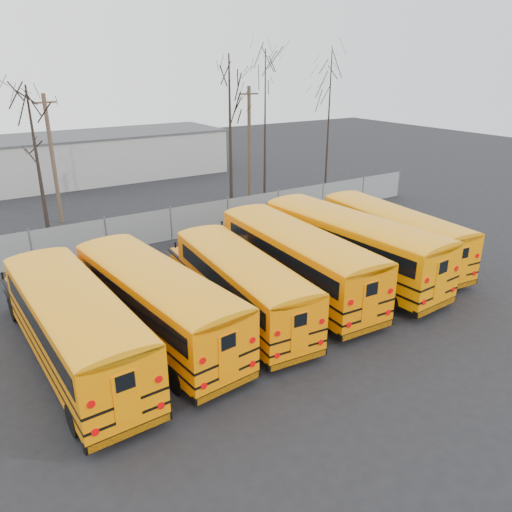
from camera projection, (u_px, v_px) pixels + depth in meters
ground at (286, 317)px, 21.42m from camera, size 120.00×120.00×0.00m
fence at (171, 224)px, 30.46m from camera, size 40.00×0.04×2.00m
distant_building at (103, 156)px, 46.77m from camera, size 22.00×8.00×4.00m
bus_a at (72, 320)px, 17.39m from camera, size 3.05×11.32×3.14m
bus_b at (153, 297)px, 19.16m from camera, size 3.68×11.33×3.12m
bus_c at (239, 279)px, 20.93m from camera, size 3.23×10.66×2.94m
bus_d at (295, 255)px, 23.08m from camera, size 3.19×11.70×3.24m
bus_e at (348, 241)px, 24.71m from camera, size 3.59×12.18×3.36m
bus_f at (390, 230)px, 26.80m from camera, size 3.39×11.06×3.05m
utility_pole_left at (53, 159)px, 32.65m from camera, size 1.49×0.40×8.42m
utility_pole_right at (249, 142)px, 38.76m from camera, size 1.53×0.28×8.57m
tree_3 at (39, 173)px, 27.25m from camera, size 0.26×0.26×9.16m
tree_4 at (230, 140)px, 33.13m from camera, size 0.26×0.26×10.75m
tree_5 at (265, 126)px, 38.69m from camera, size 0.26×0.26×11.16m
tree_6 at (328, 131)px, 36.89m from camera, size 0.26×0.26×10.98m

